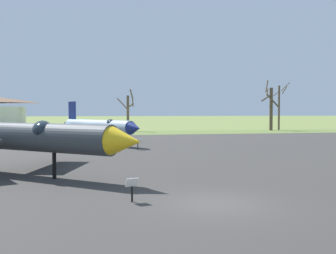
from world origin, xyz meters
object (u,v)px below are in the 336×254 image
at_px(jet_fighter_rear_center, 18,136).
at_px(info_placard_rear_center, 132,188).
at_px(info_placard_front_right, 138,143).
at_px(jet_fighter_front_right, 98,126).

distance_m(jet_fighter_rear_center, info_placard_rear_center, 9.71).
height_order(info_placard_front_right, info_placard_rear_center, info_placard_front_right).
relative_size(jet_fighter_front_right, jet_fighter_rear_center, 0.98).
bearing_deg(jet_fighter_front_right, jet_fighter_rear_center, -103.48).
relative_size(jet_fighter_front_right, info_placard_front_right, 12.37).
bearing_deg(jet_fighter_rear_center, info_placard_rear_center, -54.93).
bearing_deg(info_placard_rear_center, jet_fighter_rear_center, 125.07).
bearing_deg(jet_fighter_front_right, info_placard_rear_center, -88.62).
xyz_separation_m(info_placard_front_right, jet_fighter_rear_center, (-8.32, -12.83, 1.57)).
distance_m(jet_fighter_front_right, jet_fighter_rear_center, 20.71).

